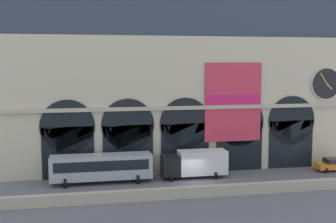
% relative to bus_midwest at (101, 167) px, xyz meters
% --- Properties ---
extents(ground_plane, '(200.00, 200.00, 0.00)m').
position_rel_bus_midwest_xyz_m(ground_plane, '(9.99, -2.52, -1.78)').
color(ground_plane, slate).
extents(quay_parapet_wall, '(90.00, 0.70, 1.09)m').
position_rel_bus_midwest_xyz_m(quay_parapet_wall, '(9.99, -7.00, -1.24)').
color(quay_parapet_wall, '#B2A891').
rests_on(quay_parapet_wall, ground).
extents(station_building, '(42.11, 5.87, 21.03)m').
position_rel_bus_midwest_xyz_m(station_building, '(10.02, 5.22, 8.43)').
color(station_building, beige).
rests_on(station_building, ground).
extents(bus_midwest, '(11.00, 3.25, 3.10)m').
position_rel_bus_midwest_xyz_m(bus_midwest, '(0.00, 0.00, 0.00)').
color(bus_midwest, '#ADB2B7').
rests_on(bus_midwest, ground).
extents(box_truck_center, '(7.50, 2.91, 3.12)m').
position_rel_bus_midwest_xyz_m(box_truck_center, '(10.58, 0.10, -0.08)').
color(box_truck_center, black).
rests_on(box_truck_center, ground).
extents(car_east, '(4.40, 2.22, 1.55)m').
position_rel_bus_midwest_xyz_m(car_east, '(28.02, -0.12, -0.98)').
color(car_east, orange).
rests_on(car_east, ground).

